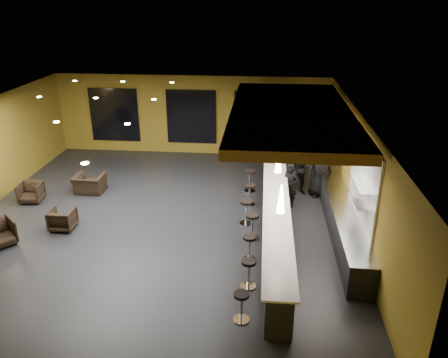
# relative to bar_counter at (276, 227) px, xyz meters

# --- Properties ---
(floor) EXTENTS (12.00, 13.00, 0.10)m
(floor) POSITION_rel_bar_counter_xyz_m (-3.65, 1.00, -0.55)
(floor) COLOR black
(floor) RESTS_ON ground
(ceiling) EXTENTS (12.00, 13.00, 0.10)m
(ceiling) POSITION_rel_bar_counter_xyz_m (-3.65, 1.00, 3.05)
(ceiling) COLOR black
(wall_back) EXTENTS (12.00, 0.10, 3.50)m
(wall_back) POSITION_rel_bar_counter_xyz_m (-3.65, 7.55, 1.25)
(wall_back) COLOR olive
(wall_back) RESTS_ON floor
(wall_front) EXTENTS (12.00, 0.10, 3.50)m
(wall_front) POSITION_rel_bar_counter_xyz_m (-3.65, -5.55, 1.25)
(wall_front) COLOR olive
(wall_front) RESTS_ON floor
(wall_right) EXTENTS (0.10, 13.00, 3.50)m
(wall_right) POSITION_rel_bar_counter_xyz_m (2.40, 1.00, 1.25)
(wall_right) COLOR olive
(wall_right) RESTS_ON floor
(wood_soffit) EXTENTS (3.60, 8.00, 0.28)m
(wood_soffit) POSITION_rel_bar_counter_xyz_m (0.35, 2.00, 2.86)
(wood_soffit) COLOR olive
(wood_soffit) RESTS_ON ceiling
(window_left) EXTENTS (2.20, 0.06, 2.40)m
(window_left) POSITION_rel_bar_counter_xyz_m (-7.15, 7.44, 1.20)
(window_left) COLOR black
(window_left) RESTS_ON wall_back
(window_center) EXTENTS (2.20, 0.06, 2.40)m
(window_center) POSITION_rel_bar_counter_xyz_m (-3.65, 7.44, 1.20)
(window_center) COLOR black
(window_center) RESTS_ON wall_back
(window_right) EXTENTS (2.20, 0.06, 2.40)m
(window_right) POSITION_rel_bar_counter_xyz_m (-0.65, 7.44, 1.20)
(window_right) COLOR black
(window_right) RESTS_ON wall_back
(tile_backsplash) EXTENTS (0.06, 3.20, 2.40)m
(tile_backsplash) POSITION_rel_bar_counter_xyz_m (2.31, 0.00, 1.50)
(tile_backsplash) COLOR white
(tile_backsplash) RESTS_ON wall_right
(bar_counter) EXTENTS (0.60, 8.00, 1.00)m
(bar_counter) POSITION_rel_bar_counter_xyz_m (0.00, 0.00, 0.00)
(bar_counter) COLOR black
(bar_counter) RESTS_ON floor
(bar_top) EXTENTS (0.78, 8.10, 0.05)m
(bar_top) POSITION_rel_bar_counter_xyz_m (0.00, 0.00, 0.52)
(bar_top) COLOR white
(bar_top) RESTS_ON bar_counter
(prep_counter) EXTENTS (0.70, 6.00, 0.86)m
(prep_counter) POSITION_rel_bar_counter_xyz_m (2.00, 0.50, -0.07)
(prep_counter) COLOR black
(prep_counter) RESTS_ON floor
(prep_top) EXTENTS (0.72, 6.00, 0.03)m
(prep_top) POSITION_rel_bar_counter_xyz_m (2.00, 0.50, 0.39)
(prep_top) COLOR silver
(prep_top) RESTS_ON prep_counter
(wall_shelf_lower) EXTENTS (0.30, 1.50, 0.03)m
(wall_shelf_lower) POSITION_rel_bar_counter_xyz_m (2.17, -0.20, 1.10)
(wall_shelf_lower) COLOR silver
(wall_shelf_lower) RESTS_ON wall_right
(wall_shelf_upper) EXTENTS (0.30, 1.50, 0.03)m
(wall_shelf_upper) POSITION_rel_bar_counter_xyz_m (2.17, -0.20, 1.55)
(wall_shelf_upper) COLOR silver
(wall_shelf_upper) RESTS_ON wall_right
(column) EXTENTS (0.60, 0.60, 3.50)m
(column) POSITION_rel_bar_counter_xyz_m (0.00, 4.60, 1.25)
(column) COLOR olive
(column) RESTS_ON floor
(pendant_0) EXTENTS (0.20, 0.20, 0.70)m
(pendant_0) POSITION_rel_bar_counter_xyz_m (0.00, -2.00, 1.85)
(pendant_0) COLOR white
(pendant_0) RESTS_ON wood_soffit
(pendant_1) EXTENTS (0.20, 0.20, 0.70)m
(pendant_1) POSITION_rel_bar_counter_xyz_m (0.00, 0.50, 1.85)
(pendant_1) COLOR white
(pendant_1) RESTS_ON wood_soffit
(pendant_2) EXTENTS (0.20, 0.20, 0.70)m
(pendant_2) POSITION_rel_bar_counter_xyz_m (0.00, 3.00, 1.85)
(pendant_2) COLOR white
(pendant_2) RESTS_ON wood_soffit
(staff_a) EXTENTS (0.65, 0.54, 1.52)m
(staff_a) POSITION_rel_bar_counter_xyz_m (0.50, 2.40, 0.26)
(staff_a) COLOR black
(staff_a) RESTS_ON floor
(staff_b) EXTENTS (1.03, 0.88, 1.87)m
(staff_b) POSITION_rel_bar_counter_xyz_m (0.91, 3.47, 0.43)
(staff_b) COLOR black
(staff_b) RESTS_ON floor
(staff_c) EXTENTS (1.02, 0.77, 1.89)m
(staff_c) POSITION_rel_bar_counter_xyz_m (1.58, 3.35, 0.44)
(staff_c) COLOR black
(staff_c) RESTS_ON floor
(armchair_b) EXTENTS (0.73, 0.75, 0.67)m
(armchair_b) POSITION_rel_bar_counter_xyz_m (-6.52, 0.17, -0.16)
(armchair_b) COLOR black
(armchair_b) RESTS_ON floor
(armchair_c) EXTENTS (0.82, 0.84, 0.70)m
(armchair_c) POSITION_rel_bar_counter_xyz_m (-8.45, 1.93, -0.15)
(armchair_c) COLOR black
(armchair_c) RESTS_ON floor
(armchair_d) EXTENTS (1.07, 0.94, 0.68)m
(armchair_d) POSITION_rel_bar_counter_xyz_m (-6.71, 2.86, -0.16)
(armchair_d) COLOR black
(armchair_d) RESTS_ON floor
(bar_stool_0) EXTENTS (0.37, 0.37, 0.73)m
(bar_stool_0) POSITION_rel_bar_counter_xyz_m (-0.81, -3.44, -0.04)
(bar_stool_0) COLOR silver
(bar_stool_0) RESTS_ON floor
(bar_stool_1) EXTENTS (0.38, 0.38, 0.76)m
(bar_stool_1) POSITION_rel_bar_counter_xyz_m (-0.70, -2.22, -0.01)
(bar_stool_1) COLOR silver
(bar_stool_1) RESTS_ON floor
(bar_stool_2) EXTENTS (0.37, 0.37, 0.74)m
(bar_stool_2) POSITION_rel_bar_counter_xyz_m (-0.73, -1.03, -0.03)
(bar_stool_2) COLOR silver
(bar_stool_2) RESTS_ON floor
(bar_stool_3) EXTENTS (0.41, 0.41, 0.80)m
(bar_stool_3) POSITION_rel_bar_counter_xyz_m (-0.70, 0.10, 0.01)
(bar_stool_3) COLOR silver
(bar_stool_3) RESTS_ON floor
(bar_stool_4) EXTENTS (0.41, 0.41, 0.80)m
(bar_stool_4) POSITION_rel_bar_counter_xyz_m (-0.90, 0.99, 0.02)
(bar_stool_4) COLOR silver
(bar_stool_4) RESTS_ON floor
(bar_stool_5) EXTENTS (0.38, 0.38, 0.75)m
(bar_stool_5) POSITION_rel_bar_counter_xyz_m (-0.85, 2.36, -0.02)
(bar_stool_5) COLOR silver
(bar_stool_5) RESTS_ON floor
(bar_stool_6) EXTENTS (0.42, 0.42, 0.83)m
(bar_stool_6) POSITION_rel_bar_counter_xyz_m (-0.88, 3.48, 0.03)
(bar_stool_6) COLOR silver
(bar_stool_6) RESTS_ON floor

